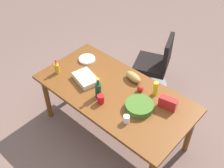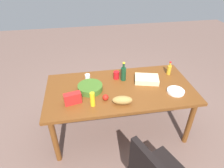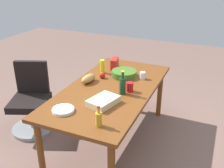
# 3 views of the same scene
# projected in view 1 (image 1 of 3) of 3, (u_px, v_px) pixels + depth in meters

# --- Properties ---
(ground_plane) EXTENTS (10.00, 10.00, 0.00)m
(ground_plane) POSITION_uv_depth(u_px,v_px,m) (114.00, 131.00, 3.83)
(ground_plane) COLOR brown
(conference_table) EXTENTS (1.93, 0.97, 0.76)m
(conference_table) POSITION_uv_depth(u_px,v_px,m) (114.00, 96.00, 3.37)
(conference_table) COLOR brown
(conference_table) RESTS_ON ground
(office_chair) EXTENTS (0.63, 0.63, 0.93)m
(office_chair) POSITION_uv_depth(u_px,v_px,m) (154.00, 69.00, 4.26)
(office_chair) COLOR gray
(office_chair) RESTS_ON ground
(mustard_bottle) EXTENTS (0.06, 0.06, 0.18)m
(mustard_bottle) POSITION_uv_depth(u_px,v_px,m) (156.00, 88.00, 3.22)
(mustard_bottle) COLOR yellow
(mustard_bottle) RESTS_ON conference_table
(red_solo_cup) EXTENTS (0.09, 0.09, 0.11)m
(red_solo_cup) POSITION_uv_depth(u_px,v_px,m) (101.00, 99.00, 3.15)
(red_solo_cup) COLOR red
(red_solo_cup) RESTS_ON conference_table
(chip_bag_red) EXTENTS (0.21, 0.12, 0.14)m
(chip_bag_red) POSITION_uv_depth(u_px,v_px,m) (168.00, 103.00, 3.08)
(chip_bag_red) COLOR red
(chip_bag_red) RESTS_ON conference_table
(sheet_cake) EXTENTS (0.36, 0.29, 0.07)m
(sheet_cake) POSITION_uv_depth(u_px,v_px,m) (86.00, 79.00, 3.44)
(sheet_cake) COLOR beige
(sheet_cake) RESTS_ON conference_table
(paper_cup) EXTENTS (0.09, 0.09, 0.09)m
(paper_cup) POSITION_uv_depth(u_px,v_px,m) (126.00, 119.00, 2.94)
(paper_cup) COLOR white
(paper_cup) RESTS_ON conference_table
(apple_red) EXTENTS (0.09, 0.09, 0.08)m
(apple_red) POSITION_uv_depth(u_px,v_px,m) (140.00, 89.00, 3.30)
(apple_red) COLOR #B21D12
(apple_red) RESTS_ON conference_table
(salad_bowl) EXTENTS (0.37, 0.37, 0.08)m
(salad_bowl) POSITION_uv_depth(u_px,v_px,m) (139.00, 106.00, 3.09)
(salad_bowl) COLOR #3E6521
(salad_bowl) RESTS_ON conference_table
(wine_bottle) EXTENTS (0.08, 0.08, 0.27)m
(wine_bottle) POSITION_uv_depth(u_px,v_px,m) (98.00, 90.00, 3.18)
(wine_bottle) COLOR #143D22
(wine_bottle) RESTS_ON conference_table
(bread_loaf) EXTENTS (0.25, 0.15, 0.10)m
(bread_loaf) POSITION_uv_depth(u_px,v_px,m) (133.00, 77.00, 3.43)
(bread_loaf) COLOR #A37C3F
(bread_loaf) RESTS_ON conference_table
(paper_plate_stack) EXTENTS (0.27, 0.27, 0.03)m
(paper_plate_stack) POSITION_uv_depth(u_px,v_px,m) (87.00, 59.00, 3.76)
(paper_plate_stack) COLOR white
(paper_plate_stack) RESTS_ON conference_table
(dressing_bottle) EXTENTS (0.06, 0.06, 0.20)m
(dressing_bottle) POSITION_uv_depth(u_px,v_px,m) (57.00, 68.00, 3.52)
(dressing_bottle) COLOR gold
(dressing_bottle) RESTS_ON conference_table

